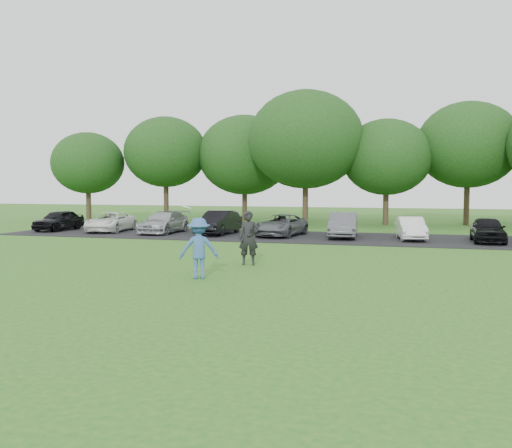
{
  "coord_description": "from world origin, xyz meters",
  "views": [
    {
      "loc": [
        5.33,
        -14.62,
        2.62
      ],
      "look_at": [
        0.0,
        3.5,
        1.3
      ],
      "focal_mm": 40.0,
      "sensor_mm": 36.0,
      "label": 1
    }
  ],
  "objects": [
    {
      "name": "frisbee_player",
      "position": [
        -0.63,
        0.01,
        0.85
      ],
      "size": [
        1.25,
        1.02,
        2.06
      ],
      "color": "#3963A1",
      "rests_on": "ground"
    },
    {
      "name": "parked_cars",
      "position": [
        -0.66,
        12.99,
        0.59
      ],
      "size": [
        30.19,
        4.3,
        1.22
      ],
      "color": "black",
      "rests_on": "parking_lot"
    },
    {
      "name": "camera_bystander",
      "position": [
        -0.09,
        2.96,
        0.88
      ],
      "size": [
        0.72,
        0.55,
        1.76
      ],
      "color": "black",
      "rests_on": "ground"
    },
    {
      "name": "tree_row",
      "position": [
        1.51,
        22.76,
        4.91
      ],
      "size": [
        42.39,
        9.85,
        8.64
      ],
      "color": "#38281C",
      "rests_on": "ground"
    },
    {
      "name": "ground",
      "position": [
        0.0,
        0.0,
        0.0
      ],
      "size": [
        100.0,
        100.0,
        0.0
      ],
      "primitive_type": "plane",
      "color": "#25621C",
      "rests_on": "ground"
    },
    {
      "name": "parking_lot",
      "position": [
        0.0,
        13.0,
        0.01
      ],
      "size": [
        32.0,
        6.5,
        0.03
      ],
      "primitive_type": "cube",
      "color": "black",
      "rests_on": "ground"
    }
  ]
}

